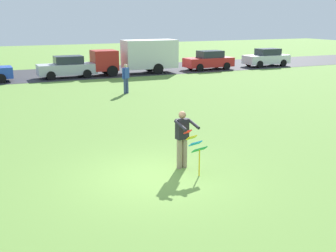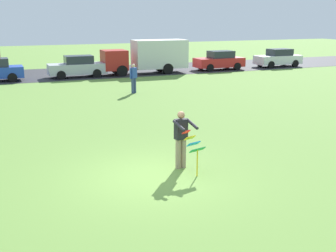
# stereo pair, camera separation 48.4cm
# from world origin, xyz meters

# --- Properties ---
(ground_plane) EXTENTS (120.00, 120.00, 0.00)m
(ground_plane) POSITION_xyz_m (0.00, 0.00, 0.00)
(ground_plane) COLOR olive
(road_strip) EXTENTS (120.00, 8.00, 0.01)m
(road_strip) POSITION_xyz_m (0.00, 23.50, 0.01)
(road_strip) COLOR #2D2D33
(road_strip) RESTS_ON ground
(person_kite_flyer) EXTENTS (0.60, 0.70, 1.73)m
(person_kite_flyer) POSITION_xyz_m (1.06, 0.33, 0.95)
(person_kite_flyer) COLOR gray
(person_kite_flyer) RESTS_ON ground
(kite_held) EXTENTS (0.53, 0.71, 1.26)m
(kite_held) POSITION_xyz_m (1.16, -0.30, 0.87)
(kite_held) COLOR red
(kite_held) RESTS_ON ground
(parked_car_silver) EXTENTS (4.20, 1.84, 1.60)m
(parked_car_silver) POSITION_xyz_m (1.84, 21.10, 0.77)
(parked_car_silver) COLOR silver
(parked_car_silver) RESTS_ON ground
(parked_truck_red_cab) EXTENTS (6.73, 2.20, 2.62)m
(parked_truck_red_cab) POSITION_xyz_m (7.56, 21.10, 1.41)
(parked_truck_red_cab) COLOR #B2231E
(parked_truck_red_cab) RESTS_ON ground
(parked_car_red) EXTENTS (4.22, 1.87, 1.60)m
(parked_car_red) POSITION_xyz_m (13.85, 21.10, 0.77)
(parked_car_red) COLOR red
(parked_car_red) RESTS_ON ground
(parked_car_white) EXTENTS (4.20, 1.84, 1.60)m
(parked_car_white) POSITION_xyz_m (19.88, 21.10, 0.77)
(parked_car_white) COLOR white
(parked_car_white) RESTS_ON ground
(person_walker_near) EXTENTS (0.52, 0.36, 1.73)m
(person_walker_near) POSITION_xyz_m (3.65, 13.03, 0.93)
(person_walker_near) COLOR #384772
(person_walker_near) RESTS_ON ground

